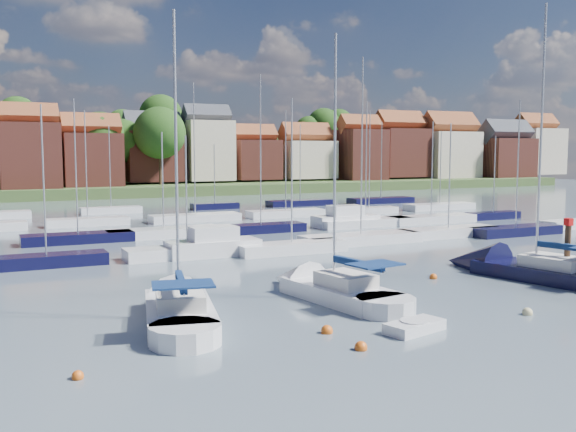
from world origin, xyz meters
TOP-DOWN VIEW (x-y plane):
  - ground at (0.00, 40.00)m, footprint 260.00×260.00m
  - sailboat_left at (-12.66, 3.93)m, footprint 5.39×11.73m
  - sailboat_centre at (-4.29, 4.43)m, footprint 4.57×11.44m
  - sailboat_navy at (9.67, 4.25)m, footprint 6.25×13.62m
  - tender at (-4.15, -3.40)m, footprint 3.03×1.93m
  - timber_piling at (10.81, 1.51)m, footprint 0.40×0.40m
  - buoy_a at (-18.23, -3.09)m, footprint 0.42×0.42m
  - buoy_b at (-7.63, -4.56)m, footprint 0.52×0.52m
  - buoy_c at (-7.69, -1.91)m, footprint 0.52×0.52m
  - buoy_d at (2.58, -3.35)m, footprint 0.50×0.50m
  - buoy_e at (4.09, 5.68)m, footprint 0.48×0.48m
  - marina_field at (1.91, 35.15)m, footprint 79.62×41.41m
  - far_shore_town at (2.23, 132.67)m, footprint 212.46×90.00m

SIDE VIEW (x-z plane):
  - ground at x=0.00m, z-range 0.00..0.00m
  - buoy_a at x=-18.23m, z-range -0.21..0.21m
  - buoy_b at x=-7.63m, z-range -0.26..0.26m
  - buoy_c at x=-7.69m, z-range -0.26..0.26m
  - buoy_d at x=2.58m, z-range -0.25..0.25m
  - buoy_e at x=4.09m, z-range -0.24..0.24m
  - tender at x=-4.15m, z-range -0.07..0.54m
  - sailboat_navy at x=9.67m, z-range -8.74..9.43m
  - sailboat_left at x=-12.66m, z-range -7.36..8.07m
  - sailboat_centre at x=-4.29m, z-range -7.21..7.92m
  - marina_field at x=1.91m, z-range -7.53..8.40m
  - timber_piling at x=10.81m, z-range -2.18..3.94m
  - far_shore_town at x=2.23m, z-range -6.53..15.74m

